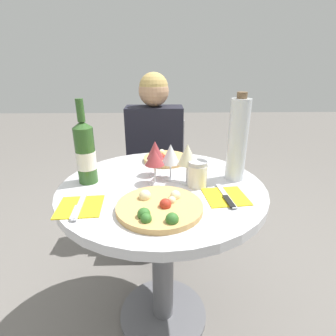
{
  "coord_description": "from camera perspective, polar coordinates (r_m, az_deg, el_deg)",
  "views": [
    {
      "loc": [
        -0.0,
        -0.97,
        1.2
      ],
      "look_at": [
        0.02,
        -0.07,
        0.84
      ],
      "focal_mm": 28.0,
      "sensor_mm": 36.0,
      "label": 1
    }
  ],
  "objects": [
    {
      "name": "chair_behind_diner",
      "position": [
        1.96,
        -2.57,
        -2.59
      ],
      "size": [
        0.43,
        0.43,
        0.82
      ],
      "rotation": [
        0.0,
        0.0,
        3.14
      ],
      "color": "silver",
      "rests_on": "ground_plane"
    },
    {
      "name": "tall_carafe",
      "position": [
        1.11,
        15.12,
        5.9
      ],
      "size": [
        0.08,
        0.08,
        0.36
      ],
      "color": "silver",
      "rests_on": "dining_table"
    },
    {
      "name": "pizza_small_far",
      "position": [
        1.33,
        -0.57,
        2.18
      ],
      "size": [
        0.23,
        0.23,
        0.05
      ],
      "color": "tan",
      "rests_on": "dining_table"
    },
    {
      "name": "wine_glass_front_left",
      "position": [
        1.05,
        -2.7,
        2.21
      ],
      "size": [
        0.08,
        0.08,
        0.15
      ],
      "color": "silver",
      "rests_on": "dining_table"
    },
    {
      "name": "place_setting_left",
      "position": [
        0.96,
        -18.45,
        -8.02
      ],
      "size": [
        0.16,
        0.19,
        0.01
      ],
      "color": "yellow",
      "rests_on": "dining_table"
    },
    {
      "name": "place_setting_right",
      "position": [
        1.0,
        12.71,
        -6.1
      ],
      "size": [
        0.17,
        0.19,
        0.01
      ],
      "color": "yellow",
      "rests_on": "dining_table"
    },
    {
      "name": "wine_glass_front_right",
      "position": [
        1.05,
        4.48,
        2.85
      ],
      "size": [
        0.08,
        0.08,
        0.17
      ],
      "color": "silver",
      "rests_on": "dining_table"
    },
    {
      "name": "wine_glass_center",
      "position": [
        1.09,
        0.79,
        2.96
      ],
      "size": [
        0.08,
        0.08,
        0.15
      ],
      "color": "silver",
      "rests_on": "dining_table"
    },
    {
      "name": "sugar_shaker",
      "position": [
        1.05,
        6.64,
        -1.3
      ],
      "size": [
        0.08,
        0.08,
        0.11
      ],
      "color": "silver",
      "rests_on": "dining_table"
    },
    {
      "name": "wine_bottle",
      "position": [
        1.1,
        -17.32,
        3.19
      ],
      "size": [
        0.08,
        0.08,
        0.34
      ],
      "color": "#2D5623",
      "rests_on": "dining_table"
    },
    {
      "name": "ground_plane",
      "position": [
        1.55,
        -0.86,
        -29.3
      ],
      "size": [
        12.0,
        12.0,
        0.0
      ],
      "primitive_type": "plane",
      "color": "slate",
      "rests_on": "ground"
    },
    {
      "name": "pizza_large",
      "position": [
        0.89,
        -1.62,
        -8.47
      ],
      "size": [
        0.29,
        0.29,
        0.05
      ],
      "color": "tan",
      "rests_on": "dining_table"
    },
    {
      "name": "seated_diner",
      "position": [
        1.79,
        -2.71,
        -0.61
      ],
      "size": [
        0.37,
        0.4,
        1.16
      ],
      "rotation": [
        0.0,
        0.0,
        3.14
      ],
      "color": "black",
      "rests_on": "ground_plane"
    },
    {
      "name": "dining_table",
      "position": [
        1.16,
        -1.02,
        -11.38
      ],
      "size": [
        0.83,
        0.83,
        0.74
      ],
      "color": "slate",
      "rests_on": "ground_plane"
    },
    {
      "name": "wine_glass_back_left",
      "position": [
        1.13,
        -2.62,
        3.78
      ],
      "size": [
        0.07,
        0.07,
        0.15
      ],
      "color": "silver",
      "rests_on": "dining_table"
    }
  ]
}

